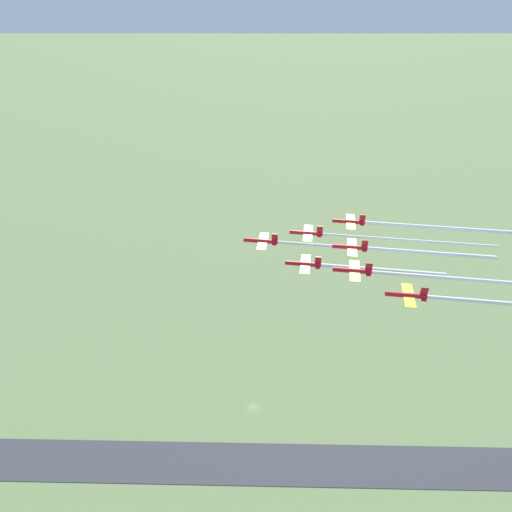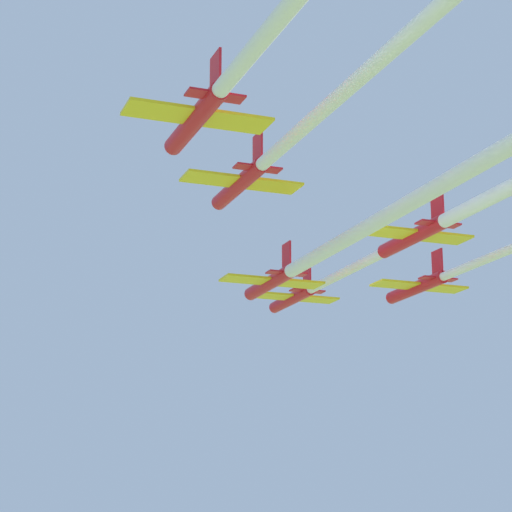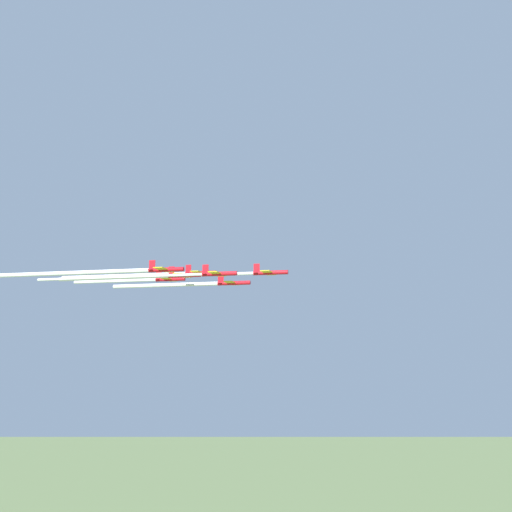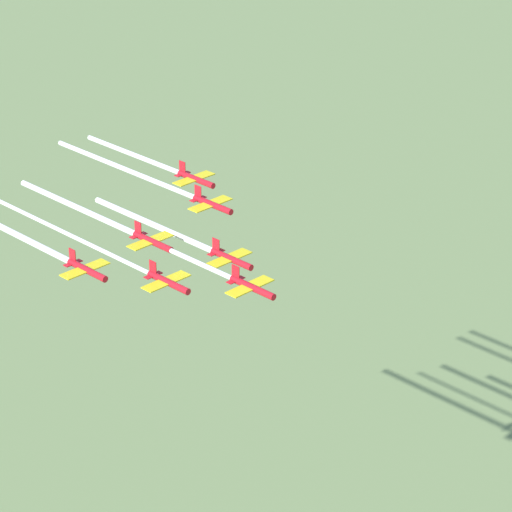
{
  "view_description": "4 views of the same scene",
  "coord_description": "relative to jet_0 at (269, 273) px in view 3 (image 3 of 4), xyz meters",
  "views": [
    {
      "loc": [
        -140.16,
        78.42,
        203.63
      ],
      "look_at": [
        -31.64,
        16.38,
        116.71
      ],
      "focal_mm": 35.0,
      "sensor_mm": 36.0,
      "label": 1
    },
    {
      "loc": [
        -123.14,
        -41.86,
        95.88
      ],
      "look_at": [
        -33.09,
        14.44,
        123.22
      ],
      "focal_mm": 70.0,
      "sensor_mm": 36.0,
      "label": 2
    },
    {
      "loc": [
        164.65,
        -76.97,
        89.38
      ],
      "look_at": [
        -26.74,
        7.27,
        123.62
      ],
      "focal_mm": 50.0,
      "sensor_mm": 36.0,
      "label": 3
    },
    {
      "loc": [
        163.7,
        38.28,
        218.87
      ],
      "look_at": [
        -32.78,
        12.78,
        123.25
      ],
      "focal_mm": 85.0,
      "sensor_mm": 36.0,
      "label": 4
    }
  ],
  "objects": [
    {
      "name": "smoke_trail_6",
      "position": [
        -56.55,
        -34.31,
        2.25
      ],
      "size": [
        19.85,
        25.54,
        1.08
      ],
      "rotation": [
        0.0,
        0.0,
        5.63
      ],
      "color": "white"
    },
    {
      "name": "smoke_trail_1",
      "position": [
        -28.54,
        -24.14,
        -1.82
      ],
      "size": [
        22.74,
        29.26,
        1.23
      ],
      "rotation": [
        0.0,
        0.0,
        5.63
      ],
      "color": "white"
    },
    {
      "name": "jet_2",
      "position": [
        -1.9,
        -15.76,
        -0.97
      ],
      "size": [
        9.6,
        9.74,
        3.57
      ],
      "rotation": [
        0.0,
        0.0,
        5.63
      ],
      "color": "red"
    },
    {
      "name": "jet_1",
      "position": [
        -14.7,
        -6.0,
        -1.77
      ],
      "size": [
        9.6,
        9.74,
        3.57
      ],
      "rotation": [
        0.0,
        0.0,
        5.63
      ],
      "color": "red"
    },
    {
      "name": "jet_3",
      "position": [
        -29.4,
        -11.99,
        2.99
      ],
      "size": [
        9.6,
        9.74,
        3.57
      ],
      "rotation": [
        0.0,
        0.0,
        5.63
      ],
      "color": "red"
    },
    {
      "name": "jet_6",
      "position": [
        -44.09,
        -17.99,
        2.3
      ],
      "size": [
        9.6,
        9.74,
        3.57
      ],
      "rotation": [
        0.0,
        0.0,
        5.63
      ],
      "color": "red"
    },
    {
      "name": "smoke_trail_3",
      "position": [
        -46.14,
        -33.94,
        2.94
      ],
      "size": [
        28.4,
        36.77,
        1.06
      ],
      "rotation": [
        0.0,
        0.0,
        5.63
      ],
      "color": "white"
    },
    {
      "name": "jet_0",
      "position": [
        0.0,
        0.0,
        0.0
      ],
      "size": [
        9.6,
        9.74,
        3.57
      ],
      "rotation": [
        0.0,
        0.0,
        5.63
      ],
      "color": "red"
    },
    {
      "name": "smoke_trail_2",
      "position": [
        -21.3,
        -41.19,
        -1.02
      ],
      "size": [
        33.55,
        43.61,
        0.83
      ],
      "rotation": [
        0.0,
        0.0,
        5.63
      ],
      "color": "white"
    },
    {
      "name": "jet_5",
      "position": [
        -3.8,
        -31.52,
        -0.4
      ],
      "size": [
        9.6,
        9.74,
        3.57
      ],
      "rotation": [
        0.0,
        0.0,
        5.63
      ],
      "color": "red"
    },
    {
      "name": "smoke_trail_0",
      "position": [
        -17.97,
        -23.56,
        -0.05
      ],
      "size": [
        30.78,
        39.92,
        0.95
      ],
      "rotation": [
        0.0,
        0.0,
        5.63
      ],
      "color": "white"
    },
    {
      "name": "jet_4",
      "position": [
        -16.6,
        -21.76,
        0.08
      ],
      "size": [
        9.6,
        9.74,
        3.57
      ],
      "rotation": [
        0.0,
        0.0,
        5.63
      ],
      "color": "red"
    },
    {
      "name": "smoke_trail_4",
      "position": [
        -30.95,
        -40.57,
        0.03
      ],
      "size": [
        23.74,
        30.59,
        1.2
      ],
      "rotation": [
        0.0,
        0.0,
        5.63
      ],
      "color": "white"
    },
    {
      "name": "smoke_trail_5",
      "position": [
        -21.94,
        -55.3,
        -0.45
      ],
      "size": [
        31.36,
        40.55,
        1.26
      ],
      "rotation": [
        0.0,
        0.0,
        5.63
      ],
      "color": "white"
    }
  ]
}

